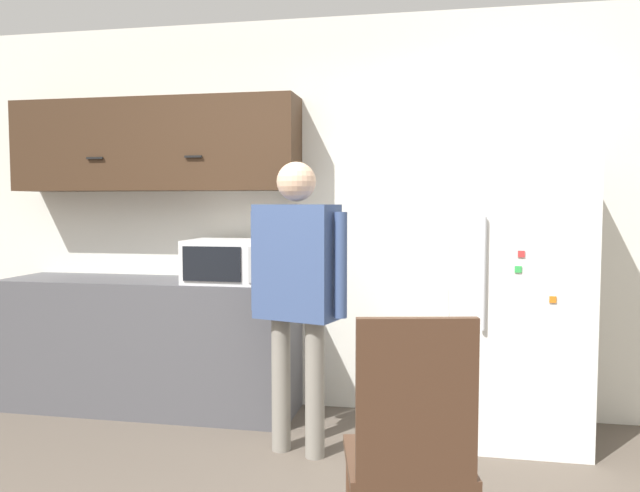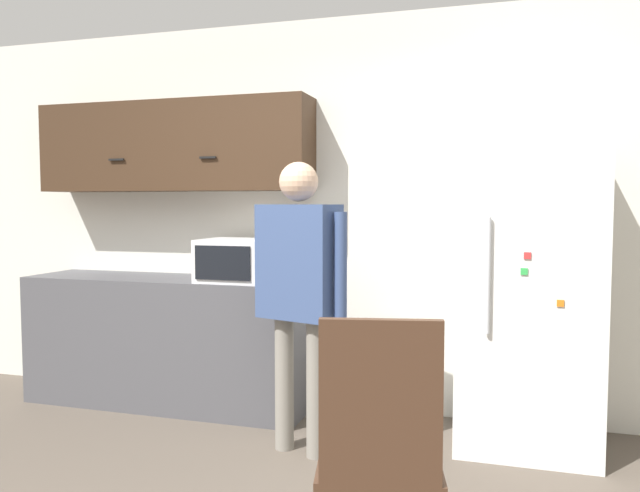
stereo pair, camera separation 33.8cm
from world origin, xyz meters
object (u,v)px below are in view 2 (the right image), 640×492
at_px(microwave, 243,260).
at_px(person, 300,277).
at_px(refrigerator, 528,294).
at_px(chair, 380,445).

relative_size(microwave, person, 0.33).
distance_m(person, refrigerator, 1.34).
height_order(person, chair, person).
bearing_deg(chair, refrigerator, -120.51).
bearing_deg(person, microwave, 154.09).
height_order(microwave, refrigerator, refrigerator).
height_order(microwave, person, person).
xyz_separation_m(microwave, refrigerator, (1.83, -0.03, -0.15)).
bearing_deg(refrigerator, person, -158.28).
relative_size(microwave, refrigerator, 0.31).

